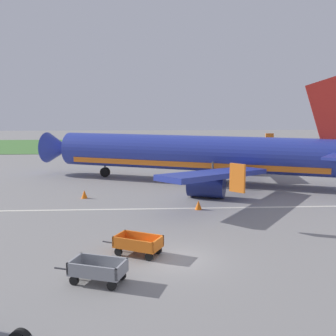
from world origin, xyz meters
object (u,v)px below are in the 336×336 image
(traffic_cone_near_plane, at_px, (198,205))
(traffic_cone_mid_apron, at_px, (84,194))
(airplane, at_px, (203,154))
(baggage_cart_nearest, at_px, (98,270))
(baggage_cart_second_in_row, at_px, (138,244))

(traffic_cone_near_plane, relative_size, traffic_cone_mid_apron, 1.00)
(airplane, height_order, baggage_cart_nearest, airplane)
(traffic_cone_mid_apron, bearing_deg, airplane, 29.49)
(baggage_cart_nearest, bearing_deg, airplane, 70.73)
(airplane, xyz_separation_m, traffic_cone_near_plane, (-1.92, -10.93, -2.69))
(airplane, distance_m, baggage_cart_nearest, 25.34)
(baggage_cart_nearest, distance_m, traffic_cone_mid_apron, 17.58)
(airplane, bearing_deg, traffic_cone_mid_apron, -150.51)
(baggage_cart_nearest, distance_m, traffic_cone_near_plane, 14.38)
(traffic_cone_near_plane, height_order, traffic_cone_mid_apron, traffic_cone_mid_apron)
(airplane, xyz_separation_m, baggage_cart_second_in_row, (-6.51, -20.39, -2.45))
(baggage_cart_nearest, bearing_deg, baggage_cart_second_in_row, 62.12)
(airplane, xyz_separation_m, baggage_cart_nearest, (-8.32, -23.81, -2.45))
(baggage_cart_nearest, height_order, baggage_cart_second_in_row, same)
(airplane, bearing_deg, traffic_cone_near_plane, -99.97)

